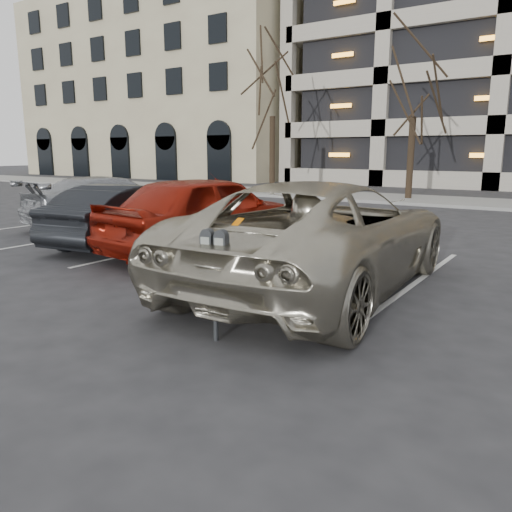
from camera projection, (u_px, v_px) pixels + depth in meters
The scene contains 11 objects.
ground at pixel (271, 302), 7.11m from camera, with size 140.00×140.00×0.00m, color #28282B.
sidewalk at pixel (482, 203), 20.10m from camera, with size 80.00×4.00×0.12m, color gray.
stall_lines at pixel (273, 261), 9.74m from camera, with size 16.90×5.20×0.00m.
office_building at pixel (186, 91), 45.15m from camera, with size 26.00×16.20×15.00m.
tree_a at pixel (273, 67), 24.30m from camera, with size 3.74×3.74×8.50m.
tree_b at pixel (416, 63), 20.59m from camera, with size 3.45×3.45×7.85m.
parking_meter at pixel (215, 258), 5.46m from camera, with size 0.34×0.17×1.25m.
suv_silver at pixel (321, 235), 7.72m from camera, with size 3.11×6.17×1.68m.
car_red at pixel (209, 213), 10.45m from camera, with size 1.97×4.90×1.67m, color maroon.
car_dark at pixel (126, 215), 11.40m from camera, with size 1.46×4.17×1.38m, color black.
car_silver at pixel (112, 201), 14.23m from camera, with size 2.00×4.91×1.42m, color #979A9E.
Camera 1 is at (3.62, -5.79, 2.10)m, focal length 35.00 mm.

